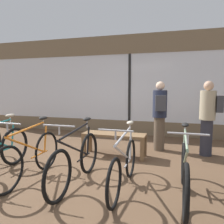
{
  "coord_description": "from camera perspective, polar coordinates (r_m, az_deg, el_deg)",
  "views": [
    {
      "loc": [
        1.49,
        -3.59,
        1.54
      ],
      "look_at": [
        0.0,
        1.38,
        0.95
      ],
      "focal_mm": 35.0,
      "sensor_mm": 36.0,
      "label": 1
    }
  ],
  "objects": [
    {
      "name": "ground_plane",
      "position": [
        4.18,
        -5.65,
        -15.17
      ],
      "size": [
        24.0,
        24.0,
        0.0
      ],
      "primitive_type": "plane",
      "color": "brown"
    },
    {
      "name": "shop_back_wall",
      "position": [
        7.13,
        4.65,
        7.25
      ],
      "size": [
        12.0,
        0.08,
        3.2
      ],
      "color": "#7A664C",
      "rests_on": "ground_plane"
    },
    {
      "name": "bicycle_center_left",
      "position": [
        3.94,
        -20.64,
        -10.78
      ],
      "size": [
        0.46,
        1.73,
        1.04
      ],
      "color": "black",
      "rests_on": "ground_plane"
    },
    {
      "name": "bicycle_center",
      "position": [
        3.55,
        -9.3,
        -12.36
      ],
      "size": [
        0.46,
        1.79,
        1.04
      ],
      "color": "black",
      "rests_on": "ground_plane"
    },
    {
      "name": "bicycle_center_right",
      "position": [
        3.37,
        3.15,
        -13.73
      ],
      "size": [
        0.46,
        1.68,
        1.01
      ],
      "color": "black",
      "rests_on": "ground_plane"
    },
    {
      "name": "bicycle_right",
      "position": [
        3.28,
        18.44,
        -14.68
      ],
      "size": [
        0.46,
        1.7,
        1.02
      ],
      "color": "black",
      "rests_on": "ground_plane"
    },
    {
      "name": "display_bench",
      "position": [
        4.91,
        0.57,
        -6.72
      ],
      "size": [
        1.4,
        0.44,
        0.52
      ],
      "color": "brown",
      "rests_on": "ground_plane"
    },
    {
      "name": "customer_near_rack",
      "position": [
        5.32,
        23.83,
        -0.93
      ],
      "size": [
        0.5,
        0.36,
        1.68
      ],
      "color": "#2D2D38",
      "rests_on": "ground_plane"
    },
    {
      "name": "customer_by_window",
      "position": [
        5.39,
        12.34,
        -0.43
      ],
      "size": [
        0.38,
        0.52,
        1.68
      ],
      "color": "brown",
      "rests_on": "ground_plane"
    }
  ]
}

